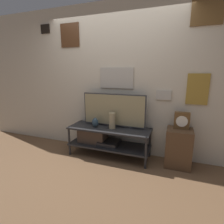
% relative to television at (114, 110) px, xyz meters
% --- Properties ---
extents(ground_plane, '(12.00, 12.00, 0.00)m').
position_rel_television_xyz_m(ground_plane, '(-0.04, -0.40, -0.85)').
color(ground_plane, brown).
extents(wall_back, '(6.40, 0.08, 2.70)m').
position_rel_television_xyz_m(wall_back, '(-0.04, 0.19, 0.51)').
color(wall_back, beige).
rests_on(wall_back, ground_plane).
extents(media_console, '(1.47, 0.51, 0.54)m').
position_rel_television_xyz_m(media_console, '(-0.17, -0.11, -0.51)').
color(media_console, '#232326').
rests_on(media_console, ground_plane).
extents(television, '(1.17, 0.05, 0.60)m').
position_rel_television_xyz_m(television, '(0.00, 0.00, 0.00)').
color(television, '#333338').
rests_on(television, media_console).
extents(vase_urn_stoneware, '(0.12, 0.12, 0.17)m').
position_rel_television_xyz_m(vase_urn_stoneware, '(-0.30, -0.15, -0.23)').
color(vase_urn_stoneware, '#2D4251').
rests_on(vase_urn_stoneware, media_console).
extents(vase_tall_ceramic, '(0.12, 0.12, 0.28)m').
position_rel_television_xyz_m(vase_tall_ceramic, '(0.02, -0.12, -0.17)').
color(vase_tall_ceramic, tan).
rests_on(vase_tall_ceramic, media_console).
extents(side_table, '(0.40, 0.38, 0.63)m').
position_rel_television_xyz_m(side_table, '(1.14, -0.05, -0.53)').
color(side_table, '#513823').
rests_on(side_table, ground_plane).
extents(mantel_clock, '(0.23, 0.11, 0.27)m').
position_rel_television_xyz_m(mantel_clock, '(1.16, 0.00, -0.09)').
color(mantel_clock, brown).
rests_on(mantel_clock, side_table).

